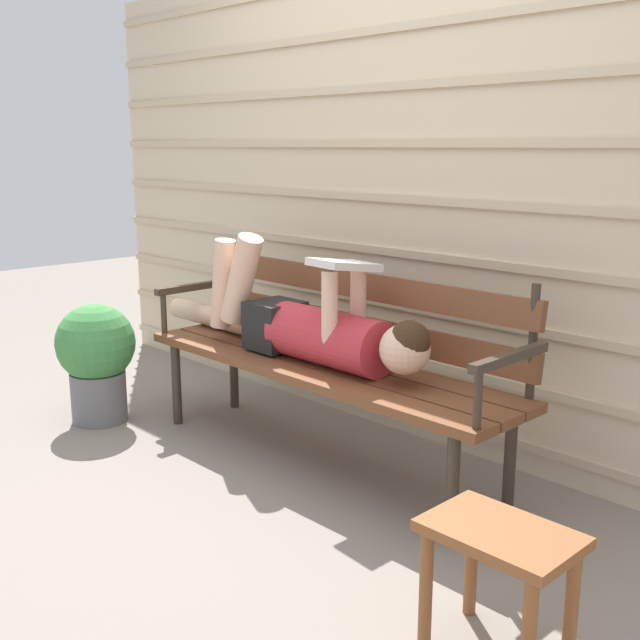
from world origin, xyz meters
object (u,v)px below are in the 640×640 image
Objects in this scene: footstool at (500,557)px; potted_plant at (96,356)px; park_bench at (332,349)px; reclining_person at (307,325)px.

potted_plant reaches higher than footstool.
park_bench is at bearing 23.97° from potted_plant.
footstool is (1.23, -0.62, -0.20)m from park_bench.
footstool is at bearing -26.70° from park_bench.
park_bench reaches higher than potted_plant.
park_bench is 4.79× the size of footstool.
park_bench is 1.39m from footstool.
reclining_person is 4.37× the size of footstool.
potted_plant is (-2.33, 0.13, 0.05)m from footstool.
reclining_person is 1.45m from footstool.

